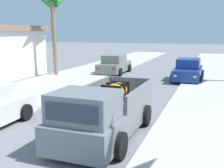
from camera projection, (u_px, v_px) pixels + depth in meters
name	position (u px, v px, depth m)	size (l,w,h in m)	color
sidewalk_left	(51.00, 85.00, 17.70)	(4.94, 60.00, 0.12)	#B2AFA8
sidewalk_right	(223.00, 98.00, 14.23)	(4.94, 60.00, 0.12)	#B2AFA8
curb_left	(66.00, 86.00, 17.34)	(0.16, 60.00, 0.10)	silver
curb_right	(201.00, 96.00, 14.59)	(0.16, 60.00, 0.10)	silver
pickup_truck	(105.00, 113.00, 8.94)	(2.25, 5.23, 1.80)	slate
car_right_near	(114.00, 65.00, 22.85)	(2.07, 4.28, 1.54)	slate
car_left_mid	(188.00, 70.00, 19.51)	(2.04, 4.27, 1.54)	navy
palm_tree_left_back	(52.00, 0.00, 20.40)	(3.64, 4.00, 6.86)	#846B4C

